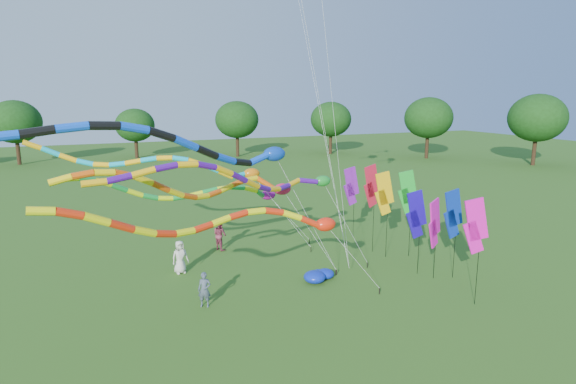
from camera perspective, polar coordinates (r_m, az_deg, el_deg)
name	(u,v)px	position (r m, az deg, el deg)	size (l,w,h in m)	color
ground	(345,314)	(20.96, 6.76, -14.21)	(160.00, 160.00, 0.00)	#275C18
tree_ring	(370,177)	(23.45, 9.65, 1.82)	(116.15, 116.27, 9.05)	#382314
tube_kite_red	(238,222)	(17.91, -5.97, -3.56)	(13.48, 2.66, 6.48)	black
tube_kite_orange	(215,186)	(19.34, -8.63, 0.66)	(12.26, 4.01, 7.19)	black
tube_kite_purple	(256,179)	(19.28, -3.83, 1.49)	(13.31, 4.85, 7.39)	black
tube_kite_blue	(167,146)	(17.65, -14.12, 5.32)	(16.47, 5.33, 9.06)	black
tube_kite_cyan	(174,165)	(25.63, -13.33, 3.08)	(14.25, 2.09, 7.40)	black
tube_kite_green	(204,192)	(25.26, -9.90, 0.05)	(13.15, 3.12, 6.16)	black
banner_pole_magenta_a	(475,226)	(21.98, 21.32, -3.80)	(1.13, 0.45, 4.83)	black
banner_pole_red	(371,186)	(27.72, 9.86, 0.69)	(1.16, 0.27, 5.21)	black
banner_pole_orange	(384,194)	(27.05, 11.32, -0.19)	(1.16, 0.30, 4.95)	black
banner_pole_green	(407,192)	(27.53, 13.98, -0.03)	(1.11, 0.49, 4.99)	black
banner_pole_violet	(351,186)	(30.61, 7.49, 0.69)	(1.16, 0.14, 4.63)	black
banner_pole_magenta_b	(435,224)	(24.50, 16.97, -3.59)	(1.09, 0.55, 4.15)	black
banner_pole_blue_a	(416,214)	(24.93, 14.94, -2.59)	(1.16, 0.27, 4.42)	black
banner_pole_blue_b	(453,214)	(24.87, 18.97, -2.47)	(1.16, 0.10, 4.59)	black
blue_nylon_heap	(314,274)	(24.39, 3.16, -9.69)	(1.71, 1.78, 0.56)	#0D26B0
person_a	(180,257)	(25.54, -12.68, -7.52)	(0.84, 0.55, 1.72)	beige
person_b	(204,290)	(21.52, -9.87, -11.33)	(0.57, 0.37, 1.55)	#434E5E
person_c	(220,235)	(28.81, -8.06, -5.04)	(0.89, 0.69, 1.83)	#832F43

